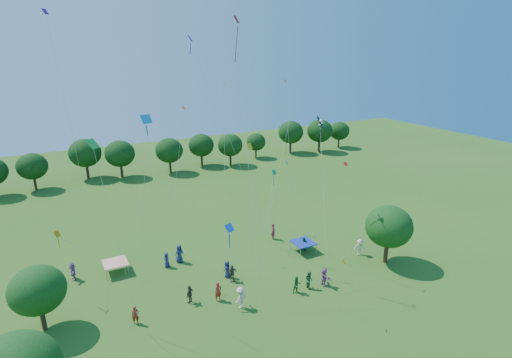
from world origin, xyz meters
The scene contains 37 objects.
near_tree_north centered at (-16.04, 18.42, 3.47)m, with size 4.08×4.08×5.31m.
near_tree_east centered at (14.63, 13.74, 3.94)m, with size 4.59×4.59×6.02m.
treeline centered at (-1.73, 55.43, 4.09)m, with size 88.01×8.77×6.77m.
tent_red_stripe centered at (-9.78, 24.41, 1.04)m, with size 2.20×2.20×1.10m.
tent_blue centered at (8.56, 19.49, 1.04)m, with size 2.20×2.20×1.10m.
crowd_person_0 centered at (-0.61, 18.62, 0.83)m, with size 0.82×0.44×1.65m, color #1A254C.
crowd_person_1 centered at (7.21, 23.50, 0.95)m, with size 0.71×0.45×1.89m, color maroon.
crowd_person_2 centered at (5.16, 13.57, 0.82)m, with size 0.81×0.44×1.63m, color #275B2F.
crowd_person_3 centered at (13.32, 16.12, 0.89)m, with size 1.16×0.52×1.77m, color beige.
crowd_person_4 centered at (-5.03, 16.44, 0.83)m, with size 0.97×0.44×1.65m, color #3E3531.
crowd_person_5 centered at (-13.50, 24.92, 0.86)m, with size 1.61×0.57×1.72m, color #8C538E.
crowd_person_6 centered at (-5.14, 23.07, 0.77)m, with size 0.76×0.41×1.55m, color navy.
crowd_person_7 centered at (-2.79, 15.62, 0.87)m, with size 0.65×0.42×1.75m, color #A12B1D.
crowd_person_8 centered at (3.76, 13.42, 0.79)m, with size 0.78×0.42×1.59m, color #2F5E28.
crowd_person_9 centered at (-1.54, 13.82, 0.96)m, with size 1.25×0.56×1.92m, color beige.
crowd_person_10 centered at (-0.52, 17.77, 0.84)m, with size 0.98×0.45×1.68m, color #3F3A32.
crowd_person_11 centered at (6.60, 13.25, 0.90)m, with size 1.67×0.60×1.79m, color #A7618F.
crowd_person_12 centered at (-3.75, 23.41, 0.95)m, with size 0.93×0.51×1.89m, color navy.
crowd_person_13 centered at (-9.69, 15.80, 0.78)m, with size 0.59×0.38×1.57m, color maroon.
crowd_person_14 centered at (8.68, 19.52, 0.79)m, with size 0.78×0.42×1.57m, color #275B37.
pirate_kite centered at (8.98, 18.03, 13.76)m, with size 3.64×6.84×13.22m.
red_high_kite centered at (0.99, 18.59, 18.62)m, with size 2.15×7.90×21.84m.
small_kite_0 centered at (9.42, 14.46, 8.35)m, with size 1.33×0.48×9.74m.
small_kite_1 centered at (7.08, 20.60, 12.32)m, with size 2.14×0.93×16.58m.
small_kite_2 centered at (4.89, 9.12, 4.55)m, with size 0.66×2.08×3.98m.
small_kite_3 centered at (8.19, 25.37, 6.37)m, with size 3.15×2.96×6.12m.
small_kite_4 centered at (0.92, 26.08, 17.37)m, with size 6.66×4.57×20.50m.
small_kite_5 centered at (7.11, 20.42, 8.46)m, with size 2.21×0.70×8.76m.
small_kite_6 centered at (10.60, 27.22, 9.20)m, with size 6.82×6.28×11.64m.
small_kite_7 centered at (-8.56, 12.79, 13.59)m, with size 1.67×2.54×15.47m.
small_kite_8 centered at (-2.89, 24.55, 10.63)m, with size 4.04×4.46×13.93m.
small_kite_9 centered at (-13.78, 22.25, 5.46)m, with size 3.78×3.34×5.11m.
small_kite_10 centered at (3.74, 22.03, 10.09)m, with size 2.68×1.73×10.53m.
small_kite_11 centered at (-11.34, 10.02, 12.79)m, with size 2.44×6.60×15.06m.
small_kite_12 centered at (-4.65, 9.32, 8.61)m, with size 0.63×4.49×8.99m.
small_kite_13 centered at (-12.01, 28.08, 17.42)m, with size 1.65×4.07×22.51m.
small_kite_14 centered at (0.60, 21.36, 13.27)m, with size 1.81×3.34×16.61m.
Camera 1 is at (-13.61, -11.80, 20.52)m, focal length 28.00 mm.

